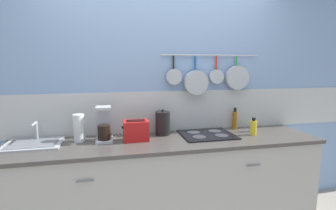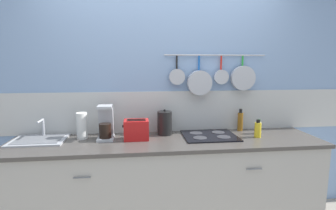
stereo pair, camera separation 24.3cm
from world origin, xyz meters
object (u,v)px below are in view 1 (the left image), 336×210
bottle_vinegar (235,120)px  bottle_sesame_oil (253,125)px  coffee_maker (104,126)px  bottle_cooking_wine (253,127)px  paper_towel_roll (79,128)px  toaster (136,131)px  kettle (163,123)px

bottle_vinegar → bottle_sesame_oil: bearing=-44.1°
coffee_maker → bottle_cooking_wine: size_ratio=1.85×
paper_towel_roll → toaster: bearing=-9.3°
toaster → bottle_cooking_wine: toaster is taller
paper_towel_roll → toaster: (0.52, -0.09, -0.03)m
coffee_maker → bottle_sesame_oil: (1.55, 0.00, -0.07)m
paper_towel_roll → bottle_sesame_oil: paper_towel_roll is taller
paper_towel_roll → kettle: bearing=4.1°
paper_towel_roll → coffee_maker: 0.23m
bottle_sesame_oil → coffee_maker: bearing=-179.8°
paper_towel_roll → toaster: size_ratio=1.03×
bottle_vinegar → bottle_cooking_wine: bottle_vinegar is taller
bottle_cooking_wine → kettle: bearing=167.1°
bottle_vinegar → bottle_cooking_wine: (0.07, -0.27, -0.03)m
coffee_maker → bottle_cooking_wine: (1.48, -0.12, -0.06)m
toaster → kettle: bearing=26.1°
kettle → bottle_vinegar: bearing=4.2°
kettle → bottle_sesame_oil: bearing=-4.6°
coffee_maker → bottle_vinegar: coffee_maker is taller
paper_towel_roll → bottle_sesame_oil: 1.78m
coffee_maker → bottle_sesame_oil: coffee_maker is taller
toaster → bottle_sesame_oil: (1.26, 0.06, -0.03)m
paper_towel_roll → coffee_maker: (0.23, -0.03, 0.01)m
toaster → bottle_sesame_oil: size_ratio=1.64×
coffee_maker → kettle: bearing=8.1°
paper_towel_roll → bottle_vinegar: (1.63, 0.12, -0.02)m
kettle → bottle_cooking_wine: size_ratio=1.49×
bottle_vinegar → bottle_sesame_oil: size_ratio=1.57×
kettle → bottle_sesame_oil: (0.97, -0.08, -0.05)m
bottle_sesame_oil → bottle_cooking_wine: bearing=-118.8°
kettle → paper_towel_roll: bearing=-175.9°
toaster → paper_towel_roll: bearing=170.7°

